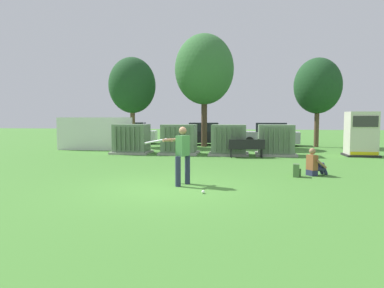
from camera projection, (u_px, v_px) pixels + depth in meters
ground_plane at (170, 188)px, 9.93m from camera, size 96.00×96.00×0.00m
fence_panel at (94, 134)px, 21.22m from camera, size 4.80×0.12×2.00m
transformer_west at (132, 139)px, 19.44m from camera, size 2.10×1.70×1.62m
transformer_mid_west at (179, 140)px, 19.06m from camera, size 2.10×1.70×1.62m
transformer_mid_east at (229, 140)px, 18.63m from camera, size 2.10×1.70×1.62m
transformer_east at (276, 141)px, 18.42m from camera, size 2.10×1.70×1.62m
generator_enclosure at (361, 134)px, 18.04m from camera, size 1.60×1.40×2.30m
park_bench at (246, 147)px, 17.39m from camera, size 1.84×0.66×0.92m
batter at (181, 152)px, 10.36m from camera, size 1.54×0.97×1.74m
sports_ball at (203, 192)px, 9.26m from camera, size 0.09×0.09×0.09m
seated_spectator at (314, 165)px, 12.11m from camera, size 0.79×0.67×0.96m
backpack at (297, 171)px, 11.85m from camera, size 0.30×0.35×0.44m
tree_left at (132, 86)px, 23.71m from camera, size 3.17×3.17×6.06m
tree_center_left at (204, 70)px, 23.54m from camera, size 3.97×3.97×7.59m
tree_center_right at (318, 86)px, 23.34m from camera, size 3.12×3.12×5.96m
parked_car_leftmost at (129, 134)px, 26.77m from camera, size 4.38×2.30×1.62m
parked_car_left_of_center at (202, 134)px, 25.62m from camera, size 4.37×2.29×1.62m
parked_car_right_of_center at (270, 135)px, 24.91m from camera, size 4.34×2.21×1.62m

